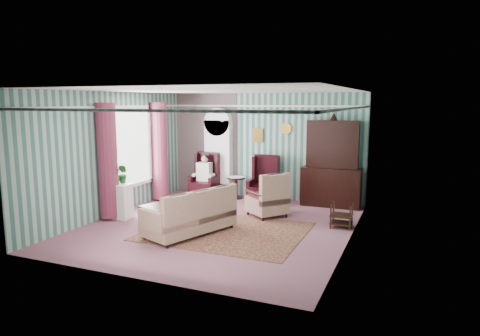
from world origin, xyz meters
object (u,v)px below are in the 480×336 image
at_px(wingback_left, 204,175).
at_px(sofa, 190,212).
at_px(round_side_table, 236,188).
at_px(bookcase, 218,156).
at_px(wingback_right, 263,179).
at_px(nest_table, 342,215).
at_px(coffee_table, 161,217).
at_px(plant_stand, 119,201).
at_px(dresser_hutch, 332,161).
at_px(seated_woman, 205,176).
at_px(floral_armchair, 267,197).

height_order(wingback_left, sofa, wingback_left).
relative_size(round_side_table, sofa, 0.31).
height_order(round_side_table, sofa, sofa).
relative_size(bookcase, sofa, 1.16).
height_order(wingback_right, nest_table, wingback_right).
xyz_separation_m(wingback_left, coffee_table, (0.48, -3.00, -0.40)).
bearing_deg(plant_stand, wingback_right, 47.16).
distance_m(dresser_hutch, nest_table, 2.11).
height_order(round_side_table, nest_table, round_side_table).
relative_size(seated_woman, round_side_table, 1.97).
height_order(wingback_left, wingback_right, same).
height_order(nest_table, coffee_table, nest_table).
bearing_deg(floral_armchair, seated_woman, 99.16).
bearing_deg(bookcase, sofa, -73.87).
bearing_deg(round_side_table, seated_woman, -170.54).
xyz_separation_m(wingback_left, nest_table, (4.07, -1.55, -0.35)).
height_order(bookcase, seated_woman, bookcase).
xyz_separation_m(round_side_table, sofa, (0.38, -3.32, 0.16)).
relative_size(dresser_hutch, sofa, 1.22).
bearing_deg(bookcase, coffee_table, -86.17).
relative_size(seated_woman, nest_table, 2.19).
xyz_separation_m(seated_woman, sofa, (1.28, -3.17, -0.13)).
distance_m(seated_woman, plant_stand, 2.87).
bearing_deg(seated_woman, wingback_left, 0.00).
bearing_deg(coffee_table, dresser_hutch, 47.21).
distance_m(seated_woman, coffee_table, 3.06).
bearing_deg(coffee_table, nest_table, 21.92).
bearing_deg(bookcase, wingback_left, -122.66).
height_order(wingback_right, seated_woman, wingback_right).
bearing_deg(dresser_hutch, round_side_table, -177.36).
relative_size(wingback_left, nest_table, 2.31).
bearing_deg(wingback_left, round_side_table, 9.46).
distance_m(round_side_table, plant_stand, 3.36).
bearing_deg(bookcase, dresser_hutch, -2.11).
bearing_deg(floral_armchair, dresser_hutch, 0.45).
distance_m(seated_woman, sofa, 3.42).
bearing_deg(bookcase, floral_armchair, -39.14).
relative_size(plant_stand, coffee_table, 0.89).
bearing_deg(dresser_hutch, seated_woman, -175.59).
bearing_deg(wingback_right, bookcase, 165.43).
distance_m(nest_table, coffee_table, 3.87).
distance_m(round_side_table, nest_table, 3.60).
bearing_deg(round_side_table, bookcase, 159.73).
distance_m(dresser_hutch, seated_woman, 3.56).
relative_size(dresser_hutch, nest_table, 4.37).
relative_size(seated_woman, coffee_table, 1.32).
distance_m(seated_woman, nest_table, 4.37).
height_order(seated_woman, plant_stand, seated_woman).
bearing_deg(round_side_table, dresser_hutch, 2.64).
xyz_separation_m(wingback_left, floral_armchair, (2.30, -1.28, -0.17)).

